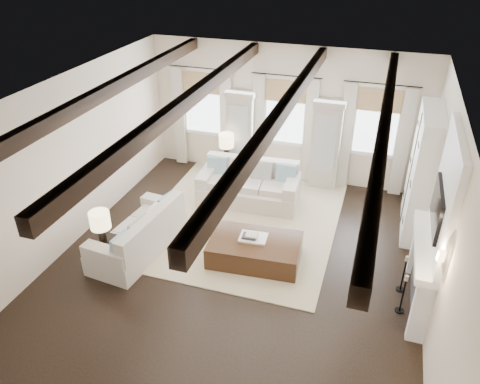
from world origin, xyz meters
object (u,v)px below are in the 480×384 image
(sofa_left, at_px, (140,236))
(ottoman, at_px, (255,250))
(sofa_back, at_px, (249,186))
(side_table_back, at_px, (227,169))
(side_table_front, at_px, (106,254))

(sofa_left, height_order, ottoman, sofa_left)
(sofa_back, height_order, side_table_back, sofa_back)
(sofa_left, bearing_deg, side_table_front, -123.31)
(ottoman, bearing_deg, side_table_front, -162.86)
(ottoman, xyz_separation_m, side_table_back, (-1.53, 2.80, 0.08))
(sofa_left, bearing_deg, side_table_back, 79.32)
(sofa_left, distance_m, side_table_front, 0.71)
(sofa_back, distance_m, sofa_left, 2.80)
(sofa_left, xyz_separation_m, side_table_front, (-0.39, -0.59, -0.08))
(sofa_back, height_order, ottoman, sofa_back)
(sofa_back, distance_m, ottoman, 2.15)
(side_table_front, bearing_deg, sofa_back, 59.16)
(ottoman, bearing_deg, sofa_back, 105.37)
(sofa_left, bearing_deg, ottoman, 10.76)
(sofa_back, bearing_deg, ottoman, -70.22)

